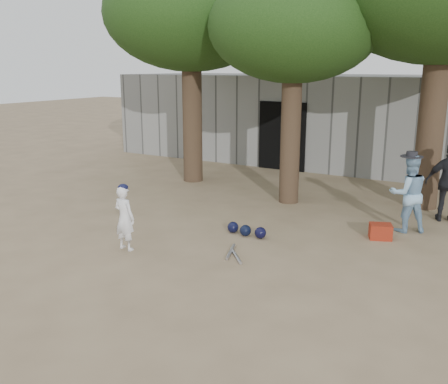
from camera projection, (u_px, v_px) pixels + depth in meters
The scene contains 8 objects.
ground at pixel (169, 249), 9.29m from camera, with size 70.00×70.00×0.00m, color #937C5E.
boy_player at pixel (124, 218), 9.12m from camera, with size 0.44×0.29×1.21m, color white.
spectator_blue at pixel (408, 194), 10.10m from camera, with size 0.77×0.60×1.59m, color #8BB6D7.
red_bag at pixel (380, 231), 9.79m from camera, with size 0.42×0.32×0.30m, color #9E2A15.
back_building at pixel (343, 119), 17.57m from camera, with size 16.00×5.24×3.00m.
helmet_row at pixel (246, 230), 9.98m from camera, with size 0.87×0.29×0.23m.
bat_pile at pixel (233, 254), 8.97m from camera, with size 0.58×0.76×0.06m.
tree_row at pixel (313, 7), 11.97m from camera, with size 11.40×5.80×6.69m.
Camera 1 is at (5.30, -7.03, 3.30)m, focal length 40.00 mm.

